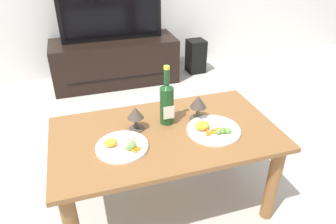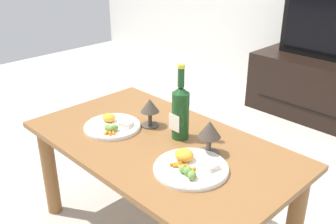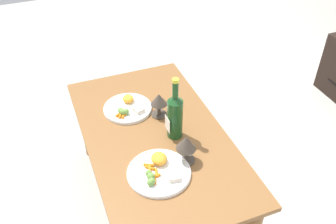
{
  "view_description": "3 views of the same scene",
  "coord_description": "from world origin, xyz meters",
  "views": [
    {
      "loc": [
        -0.39,
        -1.28,
        1.42
      ],
      "look_at": [
        0.02,
        0.02,
        0.62
      ],
      "focal_mm": 33.17,
      "sensor_mm": 36.0,
      "label": 1
    },
    {
      "loc": [
        1.05,
        -0.98,
        1.3
      ],
      "look_at": [
        -0.03,
        0.08,
        0.61
      ],
      "focal_mm": 41.33,
      "sensor_mm": 36.0,
      "label": 2
    },
    {
      "loc": [
        1.29,
        -0.43,
        1.76
      ],
      "look_at": [
        -0.05,
        0.09,
        0.59
      ],
      "focal_mm": 40.45,
      "sensor_mm": 36.0,
      "label": 3
    }
  ],
  "objects": [
    {
      "name": "ground_plane",
      "position": [
        0.0,
        0.0,
        0.0
      ],
      "size": [
        6.4,
        6.4,
        0.0
      ],
      "primitive_type": "plane",
      "color": "#B7B2A8"
    },
    {
      "name": "dining_table",
      "position": [
        0.0,
        0.0,
        0.41
      ],
      "size": [
        1.17,
        0.66,
        0.51
      ],
      "color": "brown",
      "rests_on": "ground_plane"
    },
    {
      "name": "tv_stand",
      "position": [
        0.0,
        1.81,
        0.23
      ],
      "size": [
        1.26,
        0.49,
        0.46
      ],
      "color": "black",
      "rests_on": "ground_plane"
    },
    {
      "name": "tv_screen",
      "position": [
        0.0,
        1.81,
        0.75
      ],
      "size": [
        1.0,
        0.05,
        0.58
      ],
      "color": "black",
      "rests_on": "tv_stand"
    },
    {
      "name": "floor_speaker",
      "position": [
        0.91,
        1.81,
        0.18
      ],
      "size": [
        0.2,
        0.2,
        0.37
      ],
      "primitive_type": "cube",
      "rotation": [
        0.0,
        0.0,
        0.06
      ],
      "color": "black",
      "rests_on": "ground_plane"
    },
    {
      "name": "wine_bottle",
      "position": [
        0.03,
        0.09,
        0.64
      ],
      "size": [
        0.07,
        0.08,
        0.33
      ],
      "color": "#19471E",
      "rests_on": "dining_table"
    },
    {
      "name": "goblet_left",
      "position": [
        -0.14,
        0.07,
        0.6
      ],
      "size": [
        0.09,
        0.09,
        0.13
      ],
      "color": "#473D33",
      "rests_on": "dining_table"
    },
    {
      "name": "goblet_right",
      "position": [
        0.21,
        0.07,
        0.61
      ],
      "size": [
        0.09,
        0.09,
        0.14
      ],
      "color": "#473D33",
      "rests_on": "dining_table"
    },
    {
      "name": "dinner_plate_left",
      "position": [
        -0.24,
        -0.07,
        0.52
      ],
      "size": [
        0.26,
        0.26,
        0.05
      ],
      "color": "white",
      "rests_on": "dining_table"
    },
    {
      "name": "dinner_plate_right",
      "position": [
        0.24,
        -0.07,
        0.52
      ],
      "size": [
        0.28,
        0.28,
        0.05
      ],
      "color": "white",
      "rests_on": "dining_table"
    }
  ]
}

